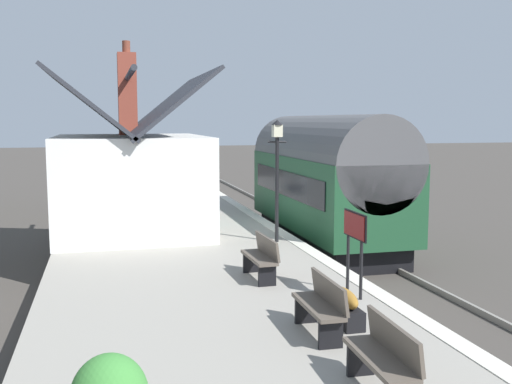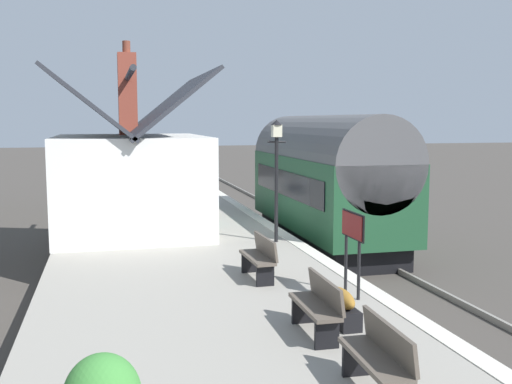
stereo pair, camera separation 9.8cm
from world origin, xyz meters
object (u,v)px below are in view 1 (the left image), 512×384
planter_under_sign (344,307)px  planter_edge_near (161,182)px  train (325,180)px  lamp_post_platform (277,156)px  bench_platform_end (262,256)px  station_sign_board (355,232)px  bench_mid_platform (179,186)px  bench_by_lamp (384,356)px  bench_near_building (322,304)px  station_building (131,178)px

planter_under_sign → planter_edge_near: planter_edge_near is taller
train → lamp_post_platform: size_ratio=2.59×
bench_platform_end → station_sign_board: 2.17m
planter_under_sign → bench_mid_platform: bearing=2.0°
bench_mid_platform → station_sign_board: (-15.24, -1.38, 0.71)m
train → station_sign_board: train is taller
bench_by_lamp → planter_under_sign: bench_by_lamp is taller
planter_under_sign → station_sign_board: (1.42, -0.79, 0.92)m
bench_by_lamp → bench_platform_end: (5.40, 0.05, 0.00)m
bench_platform_end → lamp_post_platform: 4.21m
lamp_post_platform → bench_mid_platform: bearing=7.6°
bench_platform_end → planter_under_sign: 3.01m
planter_edge_near → station_sign_board: 17.12m
bench_by_lamp → planter_under_sign: 2.52m
bench_near_building → planter_under_sign: 0.70m
station_building → planter_edge_near: (9.18, -1.74, -1.09)m
bench_by_lamp → station_sign_board: bearing=-18.9°
bench_by_lamp → bench_near_building: (2.06, 0.01, 0.00)m
lamp_post_platform → planter_under_sign: bearing=173.1°
station_sign_board → bench_mid_platform: bearing=5.2°
planter_under_sign → station_sign_board: 1.87m
bench_by_lamp → bench_mid_platform: same height
lamp_post_platform → bench_by_lamp: bearing=171.6°
bench_by_lamp → bench_mid_platform: bearing=0.2°
bench_near_building → lamp_post_platform: (6.88, -1.32, 1.83)m
train → bench_platform_end: size_ratio=5.96×
planter_under_sign → lamp_post_platform: lamp_post_platform is taller
planter_under_sign → station_sign_board: station_sign_board is taller
planter_edge_near → planter_under_sign: bearing=-176.5°
station_building → bench_by_lamp: size_ratio=4.24×
train → planter_edge_near: (8.81, 4.50, -0.84)m
bench_platform_end → planter_edge_near: size_ratio=1.59×
station_building → bench_mid_platform: bearing=-17.2°
planter_edge_near → lamp_post_platform: lamp_post_platform is taller
train → bench_platform_end: train is taller
train → planter_under_sign: (-9.60, 3.36, -1.03)m
bench_mid_platform → planter_edge_near: 1.84m
train → bench_mid_platform: (7.06, 3.94, -0.82)m
bench_near_building → bench_platform_end: bearing=0.7°
station_building → lamp_post_platform: (-2.75, -3.66, 0.76)m
bench_mid_platform → bench_platform_end: bearing=-180.0°
train → planter_edge_near: train is taller
bench_by_lamp → bench_near_building: same height
bench_by_lamp → bench_near_building: size_ratio=1.01×
bench_near_building → station_sign_board: (1.81, -1.33, 0.71)m
station_building → bench_by_lamp: station_building is taller
bench_by_lamp → bench_near_building: bearing=0.2°
train → station_building: size_ratio=1.40×
bench_by_lamp → station_sign_board: station_sign_board is taller
bench_platform_end → planter_edge_near: 15.48m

